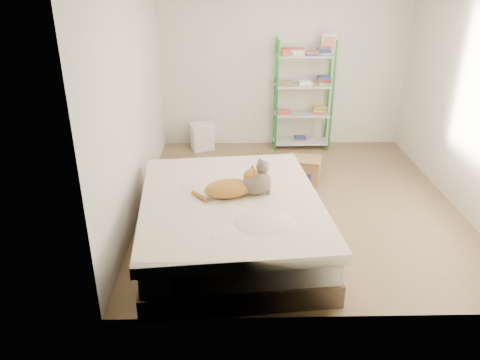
{
  "coord_description": "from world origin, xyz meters",
  "views": [
    {
      "loc": [
        -0.82,
        -5.15,
        2.68
      ],
      "look_at": [
        -0.72,
        -0.7,
        0.62
      ],
      "focal_mm": 35.0,
      "sensor_mm": 36.0,
      "label": 1
    }
  ],
  "objects_px": {
    "grey_cat": "(257,178)",
    "shelf_unit": "(304,91)",
    "cardboard_box": "(303,170)",
    "bed": "(231,222)",
    "white_bin": "(202,136)",
    "orange_cat": "(228,186)"
  },
  "relations": [
    {
      "from": "bed",
      "to": "shelf_unit",
      "type": "distance_m",
      "value": 3.16
    },
    {
      "from": "grey_cat",
      "to": "shelf_unit",
      "type": "height_order",
      "value": "shelf_unit"
    },
    {
      "from": "bed",
      "to": "cardboard_box",
      "type": "relative_size",
      "value": 4.33
    },
    {
      "from": "shelf_unit",
      "to": "cardboard_box",
      "type": "relative_size",
      "value": 3.2
    },
    {
      "from": "grey_cat",
      "to": "cardboard_box",
      "type": "bearing_deg",
      "value": -40.82
    },
    {
      "from": "bed",
      "to": "grey_cat",
      "type": "height_order",
      "value": "grey_cat"
    },
    {
      "from": "bed",
      "to": "cardboard_box",
      "type": "height_order",
      "value": "bed"
    },
    {
      "from": "shelf_unit",
      "to": "white_bin",
      "type": "xyz_separation_m",
      "value": [
        -1.58,
        -0.03,
        -0.71
      ]
    },
    {
      "from": "orange_cat",
      "to": "cardboard_box",
      "type": "bearing_deg",
      "value": 45.04
    },
    {
      "from": "bed",
      "to": "orange_cat",
      "type": "height_order",
      "value": "orange_cat"
    },
    {
      "from": "grey_cat",
      "to": "shelf_unit",
      "type": "xyz_separation_m",
      "value": [
        0.87,
        2.8,
        0.18
      ]
    },
    {
      "from": "shelf_unit",
      "to": "bed",
      "type": "bearing_deg",
      "value": -111.42
    },
    {
      "from": "grey_cat",
      "to": "cardboard_box",
      "type": "relative_size",
      "value": 0.67
    },
    {
      "from": "cardboard_box",
      "to": "white_bin",
      "type": "bearing_deg",
      "value": 153.66
    },
    {
      "from": "cardboard_box",
      "to": "white_bin",
      "type": "xyz_separation_m",
      "value": [
        -1.42,
        1.25,
        0.04
      ]
    },
    {
      "from": "bed",
      "to": "white_bin",
      "type": "relative_size",
      "value": 5.43
    },
    {
      "from": "grey_cat",
      "to": "cardboard_box",
      "type": "xyz_separation_m",
      "value": [
        0.71,
        1.52,
        -0.58
      ]
    },
    {
      "from": "grey_cat",
      "to": "shelf_unit",
      "type": "bearing_deg",
      "value": -33.04
    },
    {
      "from": "bed",
      "to": "orange_cat",
      "type": "xyz_separation_m",
      "value": [
        -0.02,
        0.03,
        0.4
      ]
    },
    {
      "from": "grey_cat",
      "to": "white_bin",
      "type": "relative_size",
      "value": 0.84
    },
    {
      "from": "bed",
      "to": "shelf_unit",
      "type": "xyz_separation_m",
      "value": [
        1.13,
        2.88,
        0.64
      ]
    },
    {
      "from": "orange_cat",
      "to": "shelf_unit",
      "type": "xyz_separation_m",
      "value": [
        1.16,
        2.85,
        0.24
      ]
    }
  ]
}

